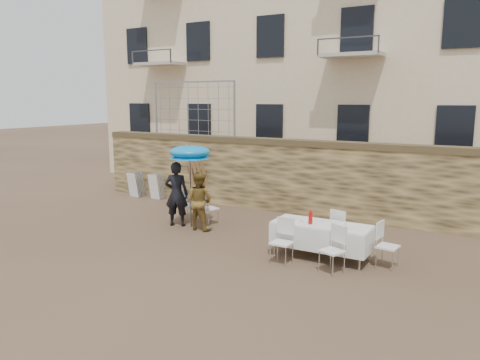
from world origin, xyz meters
The scene contains 18 objects.
ground centered at (0.00, 0.00, 0.00)m, with size 80.00×80.00×0.00m, color brown.
stone_wall centered at (0.00, 5.00, 1.10)m, with size 13.00×0.50×2.20m, color olive.
apartment_building centered at (0.00, 12.00, 7.50)m, with size 20.00×8.00×15.00m, color beige.
chain_link_fence centered at (-3.00, 5.00, 3.10)m, with size 3.20×0.06×1.80m, color gray, non-canonical shape.
man_suit centered at (-1.47, 1.98, 0.89)m, with size 0.65×0.42×1.77m, color black.
woman_dress centered at (-0.72, 1.98, 0.77)m, with size 0.75×0.59×1.55m, color #A47C32.
umbrella centered at (-1.07, 2.08, 1.99)m, with size 1.13×1.13×2.10m.
couple_chair_left centered at (-1.47, 2.53, 0.48)m, with size 0.48×0.48×0.96m, color white, non-canonical shape.
couple_chair_right centered at (-0.77, 2.53, 0.48)m, with size 0.48×0.48×0.96m, color white, non-canonical shape.
banquet_table centered at (2.89, 1.40, 0.73)m, with size 2.10×0.85×0.78m.
soda_bottle centered at (2.69, 1.25, 0.91)m, with size 0.09×0.09×0.26m, color red.
table_chair_front_left centered at (2.29, 0.65, 0.48)m, with size 0.48×0.48×0.96m, color white, non-canonical shape.
table_chair_front_right centered at (3.39, 0.65, 0.48)m, with size 0.48×0.48×0.96m, color white, non-canonical shape.
table_chair_back centered at (3.09, 2.20, 0.48)m, with size 0.48×0.48×0.96m, color white, non-canonical shape.
table_chair_side centered at (4.29, 1.50, 0.48)m, with size 0.48×0.48×0.96m, color white, non-canonical shape.
chair_stack_left centered at (-5.09, 4.57, 0.46)m, with size 0.46×0.55×0.92m, color white, non-canonical shape.
chair_stack_right centered at (-4.19, 4.57, 0.46)m, with size 0.46×0.47×0.92m, color white, non-canonical shape.
wood_planks centered at (-2.59, 4.64, 1.00)m, with size 0.70×0.20×2.00m, color #A37749, non-canonical shape.
Camera 1 is at (6.21, -8.01, 3.44)m, focal length 35.00 mm.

